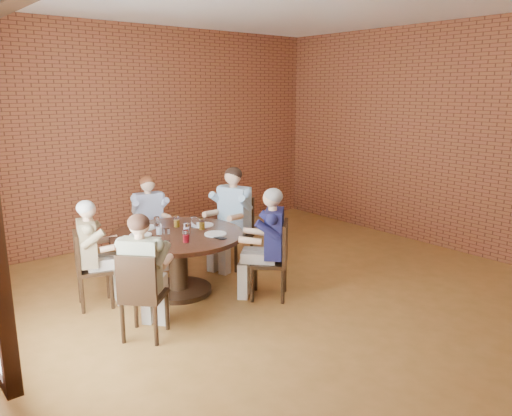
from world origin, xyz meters
TOP-DOWN VIEW (x-y plane):
  - floor at (0.00, 0.00)m, footprint 7.00×7.00m
  - wall_back at (0.00, 3.50)m, footprint 7.00×0.00m
  - wall_right at (3.25, 0.00)m, footprint 0.00×7.00m
  - dining_table at (-0.90, 1.14)m, footprint 1.57×1.57m
  - chair_a at (0.27, 1.54)m, footprint 0.57×0.57m
  - diner_a at (0.18, 1.51)m, footprint 0.83×0.75m
  - chair_b at (-0.68, 2.32)m, footprint 0.45×0.45m
  - diner_b at (-0.69, 2.24)m, footprint 0.58×0.67m
  - chair_c at (-1.90, 1.43)m, footprint 0.47×0.47m
  - diner_c at (-1.83, 1.41)m, footprint 0.68×0.61m
  - chair_d at (-1.79, 0.33)m, footprint 0.56×0.56m
  - diner_d at (-1.73, 0.38)m, footprint 0.77×0.76m
  - chair_e at (-0.08, 0.29)m, footprint 0.59×0.59m
  - diner_e at (-0.14, 0.35)m, footprint 0.81×0.81m
  - plate_a at (-0.47, 1.23)m, footprint 0.26×0.26m
  - plate_b at (-1.08, 1.59)m, footprint 0.26×0.26m
  - plate_c at (-1.29, 1.32)m, footprint 0.26×0.26m
  - plate_d at (-0.58, 0.81)m, footprint 0.26×0.26m
  - glass_a at (-0.61, 1.23)m, footprint 0.07×0.07m
  - glass_b at (-0.76, 1.39)m, footprint 0.07×0.07m
  - glass_c at (-0.97, 1.50)m, footprint 0.07×0.07m
  - glass_d at (-1.08, 1.24)m, footprint 0.07×0.07m
  - glass_e at (-1.14, 0.95)m, footprint 0.07×0.07m
  - glass_f at (-1.01, 0.76)m, footprint 0.07×0.07m
  - glass_g at (-0.85, 1.02)m, footprint 0.07×0.07m
  - glass_h at (-0.59, 1.09)m, footprint 0.07×0.07m
  - smartphone at (-0.63, 0.64)m, footprint 0.11×0.16m

SIDE VIEW (x-z plane):
  - floor at x=0.00m, z-range 0.00..0.00m
  - chair_c at x=-1.90m, z-range 0.04..0.92m
  - chair_b at x=-0.68m, z-range 0.04..0.94m
  - chair_d at x=-1.79m, z-range 0.04..0.94m
  - chair_e at x=-0.08m, z-range 0.04..0.97m
  - chair_a at x=0.27m, z-range 0.04..1.00m
  - dining_table at x=-0.90m, z-range 0.15..0.90m
  - diner_c at x=-1.83m, z-range 0.00..1.23m
  - diner_b at x=-0.69m, z-range 0.00..1.26m
  - diner_d at x=-1.73m, z-range 0.00..1.27m
  - diner_e at x=-0.14m, z-range 0.00..1.31m
  - diner_a at x=0.18m, z-range 0.00..1.38m
  - smartphone at x=-0.63m, z-range 0.75..0.76m
  - plate_a at x=-0.47m, z-range 0.75..0.76m
  - plate_b at x=-1.08m, z-range 0.75..0.76m
  - plate_c at x=-1.29m, z-range 0.75..0.76m
  - plate_d at x=-0.58m, z-range 0.75..0.76m
  - glass_a at x=-0.61m, z-range 0.75..0.89m
  - glass_b at x=-0.76m, z-range 0.75..0.89m
  - glass_c at x=-0.97m, z-range 0.75..0.89m
  - glass_d at x=-1.08m, z-range 0.75..0.89m
  - glass_e at x=-1.14m, z-range 0.75..0.89m
  - glass_f at x=-1.01m, z-range 0.75..0.89m
  - glass_g at x=-0.85m, z-range 0.75..0.89m
  - glass_h at x=-0.59m, z-range 0.75..0.89m
  - wall_back at x=0.00m, z-range -1.80..5.20m
  - wall_right at x=3.25m, z-range -1.80..5.20m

